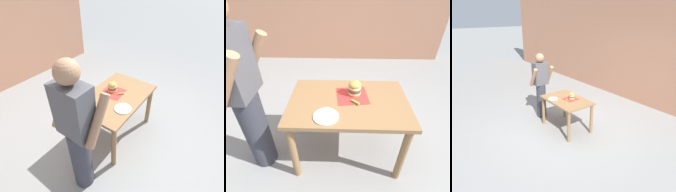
# 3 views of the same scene
# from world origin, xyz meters

# --- Properties ---
(ground_plane) EXTENTS (80.00, 80.00, 0.00)m
(ground_plane) POSITION_xyz_m (0.00, 0.00, 0.00)
(ground_plane) COLOR gray
(patio_table) EXTENTS (0.76, 1.15, 0.75)m
(patio_table) POSITION_xyz_m (0.00, 0.00, 0.62)
(patio_table) COLOR olive
(patio_table) RESTS_ON ground
(serving_paper) EXTENTS (0.33, 0.33, 0.00)m
(serving_paper) POSITION_xyz_m (0.08, -0.04, 0.75)
(serving_paper) COLOR red
(serving_paper) RESTS_ON patio_table
(sandwich) EXTENTS (0.13, 0.13, 0.18)m
(sandwich) POSITION_xyz_m (0.11, -0.06, 0.82)
(sandwich) COLOR gold
(sandwich) RESTS_ON serving_paper
(pickle_spear) EXTENTS (0.08, 0.08, 0.02)m
(pickle_spear) POSITION_xyz_m (-0.04, -0.06, 0.76)
(pickle_spear) COLOR #8EA83D
(pickle_spear) RESTS_ON serving_paper
(side_plate_with_forks) EXTENTS (0.22, 0.22, 0.02)m
(side_plate_with_forks) POSITION_xyz_m (-0.24, 0.20, 0.75)
(side_plate_with_forks) COLOR white
(side_plate_with_forks) RESTS_ON patio_table
(diner_across_table) EXTENTS (0.55, 0.35, 1.69)m
(diner_across_table) POSITION_xyz_m (-0.15, 0.91, 0.88)
(diner_across_table) COLOR #33333D
(diner_across_table) RESTS_ON ground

